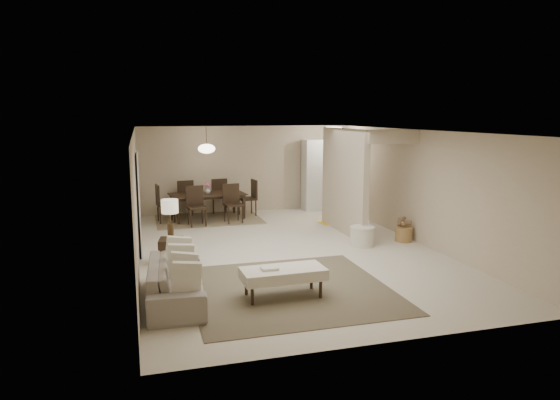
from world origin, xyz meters
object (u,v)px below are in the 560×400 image
object	(u,v)px
pantry_cabinet	(323,175)
wicker_basket	(404,234)
ottoman_bench	(283,274)
dining_table	(208,206)
round_pouf	(362,236)
side_table	(171,251)
sofa	(176,282)

from	to	relation	value
pantry_cabinet	wicker_basket	world-z (taller)	pantry_cabinet
ottoman_bench	dining_table	bearing A→B (deg)	91.23
pantry_cabinet	round_pouf	bearing A→B (deg)	-98.91
pantry_cabinet	side_table	world-z (taller)	pantry_cabinet
ottoman_bench	wicker_basket	bearing A→B (deg)	34.32
side_table	round_pouf	bearing A→B (deg)	3.04
sofa	side_table	size ratio (longest dim) A/B	4.28
pantry_cabinet	side_table	size ratio (longest dim) A/B	4.32
pantry_cabinet	side_table	xyz separation A→B (m)	(-4.75, -4.47, -0.81)
pantry_cabinet	sofa	bearing A→B (deg)	-126.57
sofa	side_table	bearing A→B (deg)	2.11
round_pouf	wicker_basket	size ratio (longest dim) A/B	1.38
sofa	ottoman_bench	distance (m)	1.65
sofa	round_pouf	xyz separation A→B (m)	(4.13, 2.22, -0.10)
side_table	ottoman_bench	bearing A→B (deg)	-55.74
dining_table	wicker_basket	bearing A→B (deg)	-49.73
ottoman_bench	wicker_basket	xyz separation A→B (m)	(3.58, 2.62, -0.21)
ottoman_bench	wicker_basket	distance (m)	4.44
round_pouf	wicker_basket	bearing A→B (deg)	5.36
pantry_cabinet	round_pouf	size ratio (longest dim) A/B	3.92
ottoman_bench	side_table	world-z (taller)	side_table
pantry_cabinet	dining_table	distance (m)	3.63
pantry_cabinet	sofa	size ratio (longest dim) A/B	1.01
wicker_basket	ottoman_bench	bearing A→B (deg)	-143.81
side_table	pantry_cabinet	bearing A→B (deg)	43.24
sofa	dining_table	distance (m)	6.09
round_pouf	dining_table	size ratio (longest dim) A/B	0.27
ottoman_bench	side_table	size ratio (longest dim) A/B	2.72
pantry_cabinet	dining_table	world-z (taller)	pantry_cabinet
ottoman_bench	side_table	distance (m)	2.79
ottoman_bench	dining_table	size ratio (longest dim) A/B	0.67
round_pouf	sofa	bearing A→B (deg)	-151.76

